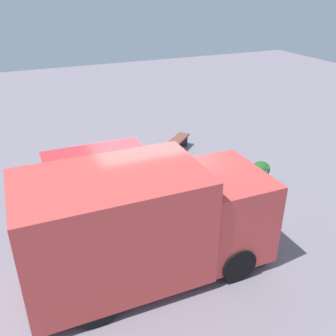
{
  "coord_description": "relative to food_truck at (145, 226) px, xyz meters",
  "views": [
    {
      "loc": [
        2.6,
        7.27,
        5.4
      ],
      "look_at": [
        -0.67,
        -0.23,
        1.3
      ],
      "focal_mm": 39.92,
      "sensor_mm": 36.0,
      "label": 1
    }
  ],
  "objects": [
    {
      "name": "planter_flowering_near",
      "position": [
        1.96,
        -4.01,
        -0.69
      ],
      "size": [
        0.56,
        0.56,
        0.84
      ],
      "color": "#969790",
      "rests_on": "ground_plane"
    },
    {
      "name": "food_truck",
      "position": [
        0.0,
        0.0,
        0.0
      ],
      "size": [
        4.85,
        2.65,
        2.38
      ],
      "color": "#D14541",
      "rests_on": "ground_plane"
    },
    {
      "name": "plaza_bench",
      "position": [
        -3.09,
        -5.24,
        -0.8
      ],
      "size": [
        1.45,
        1.37,
        0.46
      ],
      "color": "brown",
      "rests_on": "ground_plane"
    },
    {
      "name": "planter_flowering_side",
      "position": [
        -4.31,
        -2.06,
        -0.75
      ],
      "size": [
        0.55,
        0.55,
        0.79
      ],
      "color": "#A49496",
      "rests_on": "ground_plane"
    },
    {
      "name": "ground_plane",
      "position": [
        -0.63,
        -1.62,
        -1.14
      ],
      "size": [
        40.0,
        40.0,
        0.0
      ],
      "primitive_type": "plane",
      "color": "gray"
    }
  ]
}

